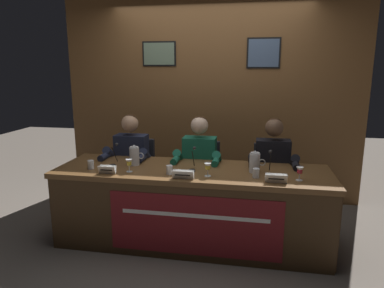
{
  "coord_description": "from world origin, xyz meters",
  "views": [
    {
      "loc": [
        0.58,
        -3.22,
        1.73
      ],
      "look_at": [
        0.0,
        0.0,
        1.01
      ],
      "focal_mm": 32.55,
      "sensor_mm": 36.0,
      "label": 1
    }
  ],
  "objects": [
    {
      "name": "ground_plane",
      "position": [
        0.0,
        0.0,
        0.0
      ],
      "size": [
        12.0,
        12.0,
        0.0
      ],
      "primitive_type": "plane",
      "color": "#70665B"
    },
    {
      "name": "wall_back_panelled",
      "position": [
        0.0,
        1.34,
        1.3
      ],
      "size": [
        3.87,
        0.14,
        2.6
      ],
      "color": "brown",
      "rests_on": "ground_plane"
    },
    {
      "name": "conference_table",
      "position": [
        0.0,
        -0.11,
        0.51
      ],
      "size": [
        2.67,
        0.81,
        0.76
      ],
      "color": "brown",
      "rests_on": "ground_plane"
    },
    {
      "name": "chair_left",
      "position": [
        -0.79,
        0.59,
        0.43
      ],
      "size": [
        0.44,
        0.44,
        0.89
      ],
      "color": "black",
      "rests_on": "ground_plane"
    },
    {
      "name": "panelist_left",
      "position": [
        -0.79,
        0.39,
        0.71
      ],
      "size": [
        0.51,
        0.48,
        1.22
      ],
      "color": "black",
      "rests_on": "ground_plane"
    },
    {
      "name": "nameplate_left",
      "position": [
        -0.75,
        -0.29,
        0.8
      ],
      "size": [
        0.16,
        0.06,
        0.08
      ],
      "color": "white",
      "rests_on": "conference_table"
    },
    {
      "name": "juice_glass_left",
      "position": [
        -0.57,
        -0.2,
        0.84
      ],
      "size": [
        0.06,
        0.06,
        0.12
      ],
      "color": "white",
      "rests_on": "conference_table"
    },
    {
      "name": "water_cup_left",
      "position": [
        -0.97,
        -0.17,
        0.8
      ],
      "size": [
        0.06,
        0.06,
        0.08
      ],
      "color": "silver",
      "rests_on": "conference_table"
    },
    {
      "name": "microphone_left",
      "position": [
        -0.8,
        -0.01,
        0.83
      ],
      "size": [
        0.06,
        0.17,
        0.22
      ],
      "color": "black",
      "rests_on": "conference_table"
    },
    {
      "name": "chair_center",
      "position": [
        0.0,
        0.59,
        0.43
      ],
      "size": [
        0.44,
        0.44,
        0.89
      ],
      "color": "black",
      "rests_on": "ground_plane"
    },
    {
      "name": "panelist_center",
      "position": [
        0.0,
        0.39,
        0.71
      ],
      "size": [
        0.51,
        0.48,
        1.22
      ],
      "color": "black",
      "rests_on": "ground_plane"
    },
    {
      "name": "nameplate_center",
      "position": [
        -0.02,
        -0.32,
        0.8
      ],
      "size": [
        0.2,
        0.06,
        0.08
      ],
      "color": "white",
      "rests_on": "conference_table"
    },
    {
      "name": "juice_glass_center",
      "position": [
        0.18,
        -0.2,
        0.84
      ],
      "size": [
        0.06,
        0.06,
        0.12
      ],
      "color": "white",
      "rests_on": "conference_table"
    },
    {
      "name": "water_cup_center",
      "position": [
        -0.18,
        -0.21,
        0.8
      ],
      "size": [
        0.06,
        0.06,
        0.08
      ],
      "color": "silver",
      "rests_on": "conference_table"
    },
    {
      "name": "microphone_center",
      "position": [
        0.02,
        -0.04,
        0.83
      ],
      "size": [
        0.06,
        0.17,
        0.22
      ],
      "color": "black",
      "rests_on": "conference_table"
    },
    {
      "name": "chair_right",
      "position": [
        0.79,
        0.59,
        0.43
      ],
      "size": [
        0.44,
        0.44,
        0.89
      ],
      "color": "black",
      "rests_on": "ground_plane"
    },
    {
      "name": "panelist_right",
      "position": [
        0.79,
        0.39,
        0.71
      ],
      "size": [
        0.51,
        0.48,
        1.22
      ],
      "color": "black",
      "rests_on": "ground_plane"
    },
    {
      "name": "nameplate_right",
      "position": [
        0.79,
        -0.28,
        0.8
      ],
      "size": [
        0.19,
        0.06,
        0.08
      ],
      "color": "white",
      "rests_on": "conference_table"
    },
    {
      "name": "juice_glass_right",
      "position": [
        0.99,
        -0.18,
        0.84
      ],
      "size": [
        0.06,
        0.06,
        0.12
      ],
      "color": "white",
      "rests_on": "conference_table"
    },
    {
      "name": "water_cup_right",
      "position": [
        0.62,
        -0.17,
        0.8
      ],
      "size": [
        0.06,
        0.06,
        0.08
      ],
      "color": "silver",
      "rests_on": "conference_table"
    },
    {
      "name": "microphone_right",
      "position": [
        0.74,
        -0.06,
        0.83
      ],
      "size": [
        0.06,
        0.17,
        0.22
      ],
      "color": "black",
      "rests_on": "conference_table"
    },
    {
      "name": "water_pitcher_left_side",
      "position": [
        -0.6,
        0.04,
        0.85
      ],
      "size": [
        0.15,
        0.1,
        0.21
      ],
      "color": "silver",
      "rests_on": "conference_table"
    },
    {
      "name": "water_pitcher_right_side",
      "position": [
        0.6,
        0.0,
        0.85
      ],
      "size": [
        0.15,
        0.1,
        0.21
      ],
      "color": "silver",
      "rests_on": "conference_table"
    }
  ]
}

